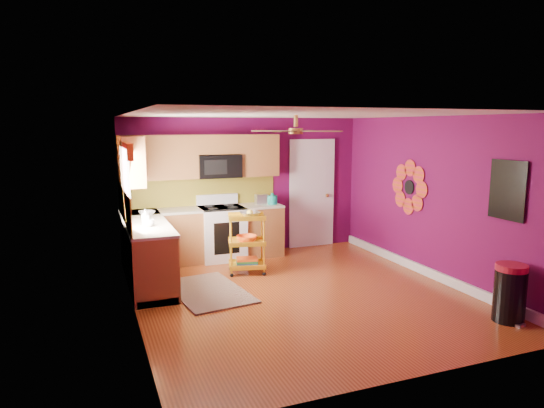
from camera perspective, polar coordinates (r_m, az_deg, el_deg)
name	(u,v)px	position (r m, az deg, el deg)	size (l,w,h in m)	color
ground	(300,294)	(6.99, 3.34, -10.50)	(5.00, 5.00, 0.00)	maroon
room_envelope	(303,179)	(6.63, 3.68, 2.94)	(4.54, 5.04, 2.52)	#600B44
lower_cabinets	(181,243)	(8.15, -10.70, -4.58)	(2.81, 2.31, 0.94)	brown
electric_range	(222,232)	(8.65, -5.94, -3.34)	(0.76, 0.66, 1.13)	white
upper_cabinetry	(180,159)	(8.31, -10.72, 5.21)	(2.80, 2.30, 1.26)	brown
left_window	(126,170)	(7.08, -16.84, 3.81)	(0.08, 1.35, 1.08)	white
panel_door	(312,195)	(9.48, 4.68, 1.11)	(0.95, 0.11, 2.15)	white
right_wall_art	(449,188)	(7.57, 20.10, 1.73)	(0.04, 2.74, 1.04)	black
ceiling_fan	(296,130)	(6.76, 2.82, 8.65)	(1.01, 1.01, 0.26)	#BF8C3F
shag_rug	(208,291)	(7.11, -7.54, -10.12)	(0.93, 1.53, 0.02)	black
rolling_cart	(247,241)	(7.77, -2.91, -4.34)	(0.66, 0.55, 1.04)	yellow
trash_can	(510,293)	(6.61, 26.18, -9.38)	(0.44, 0.45, 0.71)	black
teal_kettle	(272,200)	(8.81, 0.04, 0.51)	(0.18, 0.18, 0.21)	#128778
toaster	(261,199)	(8.82, -1.26, 0.56)	(0.22, 0.15, 0.18)	beige
soap_bottle_a	(145,218)	(7.15, -14.67, -1.64)	(0.10, 0.10, 0.21)	#EA3F72
soap_bottle_b	(145,214)	(7.62, -14.70, -1.18)	(0.13, 0.13, 0.16)	white
counter_dish	(147,213)	(8.00, -14.50, -1.04)	(0.26, 0.26, 0.06)	white
counter_cup	(150,223)	(7.10, -14.18, -2.15)	(0.13, 0.13, 0.10)	white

